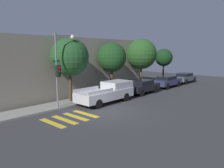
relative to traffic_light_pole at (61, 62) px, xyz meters
name	(u,v)px	position (x,y,z in m)	size (l,w,h in m)	color
ground_plane	(107,112)	(1.63, -3.37, -3.70)	(60.00, 60.00, 0.00)	#333335
sidewalk	(72,102)	(1.63, 0.91, -3.63)	(26.00, 2.17, 0.14)	gray
building_row	(43,67)	(1.63, 5.40, -0.76)	(26.00, 6.00, 5.88)	gray
crosswalk	(70,118)	(-1.17, -2.57, -3.70)	(3.25, 2.60, 0.00)	gold
traffic_light_pole	(61,62)	(0.00, 0.00, 0.00)	(2.13, 0.56, 5.94)	slate
pickup_truck	(108,92)	(4.02, -1.27, -2.77)	(5.66, 2.07, 1.80)	#BCBCC1
sedan_near_corner	(142,86)	(9.43, -1.27, -2.90)	(4.32, 1.86, 1.47)	black
sedan_middle	(167,81)	(14.88, -1.27, -2.91)	(4.56, 1.85, 1.44)	#2D3351
sedan_far_end	(185,77)	(20.15, -1.27, -2.92)	(4.52, 1.77, 1.43)	#4C5156
tree_near_corner	(70,57)	(1.73, 1.17, 0.33)	(3.36, 3.36, 5.73)	#42301E
tree_midblock	(112,57)	(7.19, 1.17, 0.20)	(3.11, 3.11, 5.48)	#42301E
tree_far_end	(141,54)	(12.67, 1.17, 0.48)	(3.74, 3.74, 6.06)	#4C3823
tree_behind_truck	(164,58)	(18.27, 1.17, -0.09)	(2.48, 2.48, 4.87)	#42301E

